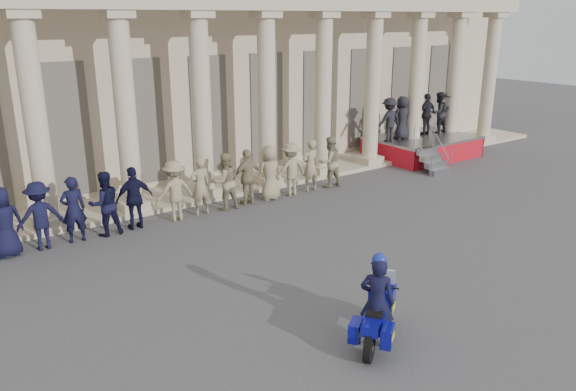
# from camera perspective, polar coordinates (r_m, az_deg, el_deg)

# --- Properties ---
(ground) EXTENTS (90.00, 90.00, 0.00)m
(ground) POSITION_cam_1_polar(r_m,az_deg,el_deg) (12.97, 3.19, -10.35)
(ground) COLOR #424244
(ground) RESTS_ON ground
(building) EXTENTS (40.00, 12.50, 9.00)m
(building) POSITION_cam_1_polar(r_m,az_deg,el_deg) (24.75, -19.03, 13.15)
(building) COLOR tan
(building) RESTS_ON ground
(officer_rank) EXTENTS (21.82, 0.72, 1.91)m
(officer_rank) POSITION_cam_1_polar(r_m,az_deg,el_deg) (16.56, -24.88, -2.08)
(officer_rank) COLOR black
(officer_rank) RESTS_ON ground
(reviewing_stand) EXTENTS (5.21, 4.31, 2.81)m
(reviewing_stand) POSITION_cam_1_polar(r_m,az_deg,el_deg) (26.13, 13.50, 7.33)
(reviewing_stand) COLOR gray
(reviewing_stand) RESTS_ON ground
(motorcycle) EXTENTS (1.72, 1.42, 1.30)m
(motorcycle) POSITION_cam_1_polar(r_m,az_deg,el_deg) (11.26, 9.04, -11.96)
(motorcycle) COLOR black
(motorcycle) RESTS_ON ground
(rider) EXTENTS (0.75, 0.80, 1.93)m
(rider) POSITION_cam_1_polar(r_m,az_deg,el_deg) (10.98, 9.05, -10.46)
(rider) COLOR black
(rider) RESTS_ON ground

